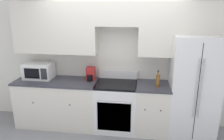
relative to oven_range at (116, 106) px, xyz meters
name	(u,v)px	position (x,y,z in m)	size (l,w,h in m)	color
ground_plane	(110,136)	(-0.08, -0.31, -0.46)	(12.00, 12.00, 0.00)	gray
wall_back	(114,45)	(-0.08, 0.26, 1.11)	(8.00, 0.39, 2.60)	silver
lower_cabinets_left	(58,102)	(-1.15, 0.00, 0.00)	(1.57, 0.64, 0.91)	silver
lower_cabinets_right	(152,108)	(0.67, 0.00, 0.00)	(0.61, 0.64, 0.91)	silver
oven_range	(116,106)	(0.00, 0.00, 0.00)	(0.75, 0.65, 1.07)	white
refrigerator	(193,86)	(1.36, 0.06, 0.45)	(0.81, 0.78, 1.82)	white
microwave	(39,71)	(-1.53, 0.10, 0.60)	(0.54, 0.38, 0.30)	white
bottle	(158,80)	(0.74, -0.09, 0.57)	(0.07, 0.07, 0.30)	brown
paper_towel_holder	(91,74)	(-0.50, 0.12, 0.57)	(0.16, 0.22, 0.25)	#B22323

